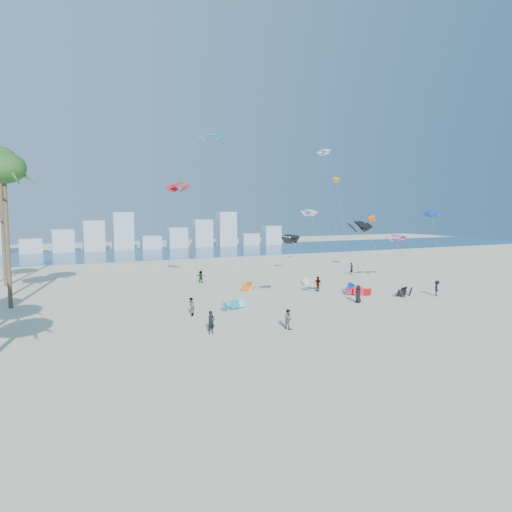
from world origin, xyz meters
name	(u,v)px	position (x,y,z in m)	size (l,w,h in m)	color
ground	(320,350)	(0.00, 0.00, 0.00)	(220.00, 220.00, 0.00)	beige
ocean	(125,254)	(0.00, 72.00, 0.01)	(220.00, 220.00, 0.00)	navy
kitesurfer_near	(211,322)	(-4.96, 6.78, 0.84)	(0.61, 0.40, 1.68)	black
kitesurfer_mid	(288,319)	(0.70, 5.54, 0.76)	(0.74, 0.58, 1.53)	gray
kitesurfers_far	(311,286)	(10.39, 17.81, 0.81)	(28.52, 20.13, 1.72)	black
grounded_kites	(322,290)	(11.33, 17.00, 0.43)	(21.42, 13.40, 0.97)	#0D889E
flying_kites	(304,191)	(13.49, 24.42, 11.24)	(31.49, 35.94, 18.54)	black
distant_skyline	(111,236)	(-1.19, 82.00, 3.09)	(85.00, 3.00, 8.40)	#9EADBF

